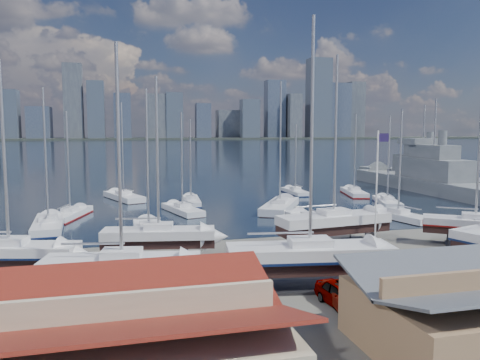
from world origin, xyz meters
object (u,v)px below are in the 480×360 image
object	(u,v)px
naval_ship_west	(422,175)
flagpole	(377,191)
sailboat_cradle_0	(9,254)
car_a	(343,295)
naval_ship_east	(432,183)

from	to	relation	value
naval_ship_west	flagpole	world-z (taller)	naval_ship_west
sailboat_cradle_0	flagpole	world-z (taller)	sailboat_cradle_0
car_a	flagpole	size ratio (longest dim) A/B	0.43
naval_ship_west	flagpole	bearing A→B (deg)	137.63
sailboat_cradle_0	naval_ship_east	world-z (taller)	naval_ship_east
car_a	naval_ship_west	bearing A→B (deg)	45.80
naval_ship_west	car_a	distance (m)	77.13
naval_ship_west	car_a	world-z (taller)	naval_ship_west
sailboat_cradle_0	car_a	bearing A→B (deg)	-12.09
sailboat_cradle_0	naval_ship_west	world-z (taller)	naval_ship_west
sailboat_cradle_0	car_a	world-z (taller)	sailboat_cradle_0
naval_ship_east	flagpole	size ratio (longest dim) A/B	3.99
sailboat_cradle_0	car_a	size ratio (longest dim) A/B	3.39
car_a	flagpole	world-z (taller)	flagpole
flagpole	naval_ship_east	bearing A→B (deg)	48.94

